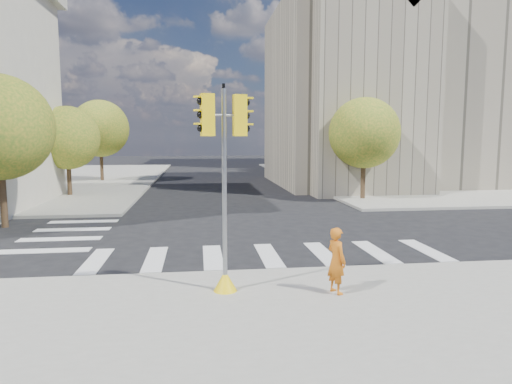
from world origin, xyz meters
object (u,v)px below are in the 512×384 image
Objects in this scene: lamp_near at (350,126)px; lamp_far at (303,129)px; traffic_signal at (225,205)px; photographer at (336,260)px.

lamp_near and lamp_far have the same top height.
photographer is at bearing -21.58° from traffic_signal.
photographer is (-7.14, -20.16, -3.64)m from lamp_near.
lamp_far is 35.14m from traffic_signal.
lamp_near reaches higher than photographer.
lamp_near is 5.16× the size of photographer.
lamp_near reaches higher than traffic_signal.
traffic_signal is 3.09× the size of photographer.
lamp_far is 5.16× the size of photographer.
lamp_near is at bearing 52.56° from traffic_signal.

